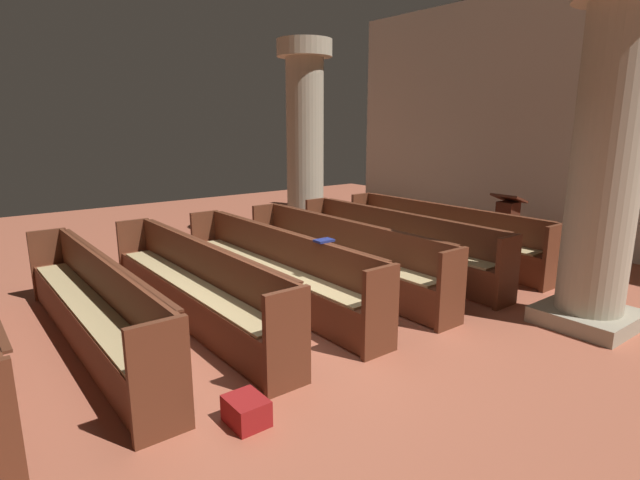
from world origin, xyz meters
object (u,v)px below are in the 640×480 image
object	(u,v)px
pew_row_2	(340,252)
pew_row_3	(274,265)
pillar_far_side	(305,139)
pew_row_4	(193,282)
hymn_book	(324,241)
pew_row_5	(91,302)
lectern	(506,232)
pillar_aisle_side	(608,152)
kneeler_box_red	(246,411)
pew_row_1	(395,241)
pew_row_0	(441,232)

from	to	relation	value
pew_row_2	pew_row_3	bearing A→B (deg)	-90.00
pew_row_2	pillar_far_side	xyz separation A→B (m)	(-2.70, 1.41, 1.43)
pew_row_4	hymn_book	world-z (taller)	hymn_book
pew_row_5	lectern	distance (m)	6.25
pew_row_4	pillar_far_side	xyz separation A→B (m)	(-2.70, 3.54, 1.43)
pillar_aisle_side	pillar_far_side	bearing A→B (deg)	178.65
pew_row_3	pillar_far_side	xyz separation A→B (m)	(-2.70, 2.47, 1.43)
pew_row_2	hymn_book	size ratio (longest dim) A/B	18.18
pew_row_5	kneeler_box_red	size ratio (longest dim) A/B	11.80
pew_row_5	pillar_aisle_side	xyz separation A→B (m)	(2.75, 4.48, 1.43)
pillar_far_side	pew_row_4	bearing A→B (deg)	-52.66
pillar_aisle_side	pillar_far_side	world-z (taller)	same
hymn_book	kneeler_box_red	distance (m)	2.37
hymn_book	pew_row_1	bearing A→B (deg)	111.21
pew_row_1	pillar_aisle_side	size ratio (longest dim) A/B	1.05
pew_row_5	pillar_far_side	bearing A→B (deg)	120.38
pillar_aisle_side	kneeler_box_red	distance (m)	4.39
pew_row_5	pillar_aisle_side	size ratio (longest dim) A/B	1.05
pillar_aisle_side	lectern	distance (m)	3.11
hymn_book	lectern	bearing A→B (deg)	92.02
pew_row_4	pillar_aisle_side	bearing A→B (deg)	51.12
pew_row_2	pew_row_4	bearing A→B (deg)	-90.00
pew_row_0	pew_row_3	distance (m)	3.20
pew_row_1	lectern	world-z (taller)	lectern
pew_row_1	pew_row_5	bearing A→B (deg)	-90.00
pew_row_2	pew_row_4	distance (m)	2.13
pew_row_0	pew_row_1	xyz separation A→B (m)	(0.00, -1.07, 0.00)
pew_row_1	pew_row_2	xyz separation A→B (m)	(0.00, -1.07, 0.00)
pew_row_3	pew_row_0	bearing A→B (deg)	90.00
pew_row_2	kneeler_box_red	xyz separation A→B (m)	(2.08, -2.67, -0.37)
lectern	hymn_book	xyz separation A→B (m)	(0.14, -3.90, 0.45)
pew_row_2	pillar_far_side	bearing A→B (deg)	152.47
pillar_far_side	lectern	world-z (taller)	pillar_far_side
pillar_far_side	kneeler_box_red	xyz separation A→B (m)	(4.78, -4.07, -1.80)
pew_row_4	kneeler_box_red	world-z (taller)	pew_row_4
pew_row_2	lectern	size ratio (longest dim) A/B	3.53
hymn_book	kneeler_box_red	size ratio (longest dim) A/B	0.65
pew_row_0	pew_row_5	distance (m)	5.33
pew_row_5	hymn_book	xyz separation A→B (m)	(0.75, 2.32, 0.43)
pew_row_1	pillar_aisle_side	xyz separation A→B (m)	(2.75, 0.21, 1.43)
pillar_aisle_side	lectern	world-z (taller)	pillar_aisle_side
kneeler_box_red	pew_row_2	bearing A→B (deg)	127.97
pillar_aisle_side	kneeler_box_red	bearing A→B (deg)	-99.64
pew_row_2	kneeler_box_red	world-z (taller)	pew_row_2
pew_row_2	pillar_aisle_side	distance (m)	3.35
pew_row_0	pew_row_5	size ratio (longest dim) A/B	1.00
pew_row_0	pew_row_5	world-z (taller)	same
hymn_book	pew_row_0	bearing A→B (deg)	104.07
pew_row_0	lectern	world-z (taller)	lectern
pew_row_1	hymn_book	distance (m)	2.13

